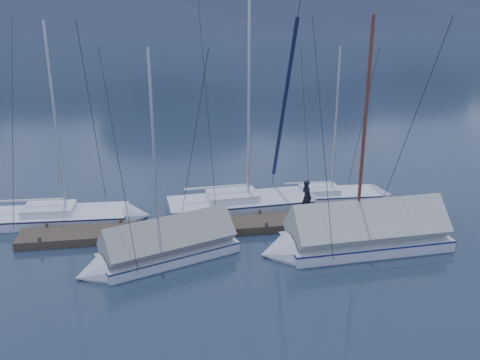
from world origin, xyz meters
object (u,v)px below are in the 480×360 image
(sailboat_open_right, at_px, (340,196))
(sailboat_covered_far, at_px, (156,251))
(sailboat_covered_near, at_px, (352,237))
(sailboat_open_mid, at_px, (259,203))
(person, at_px, (307,197))
(sailboat_open_left, at_px, (78,217))

(sailboat_open_right, height_order, sailboat_covered_far, sailboat_covered_far)
(sailboat_open_right, height_order, sailboat_covered_near, sailboat_covered_near)
(sailboat_open_mid, relative_size, sailboat_covered_far, 1.20)
(sailboat_open_right, relative_size, person, 5.30)
(person, bearing_deg, sailboat_open_left, 58.83)
(person, bearing_deg, sailboat_open_right, -68.01)
(sailboat_open_right, bearing_deg, sailboat_open_mid, -174.15)
(sailboat_open_left, distance_m, sailboat_open_right, 12.41)
(sailboat_covered_far, bearing_deg, sailboat_open_left, 127.80)
(sailboat_covered_near, height_order, person, sailboat_covered_near)
(sailboat_open_mid, xyz_separation_m, sailboat_covered_near, (2.70, -4.93, 0.30))
(sailboat_open_mid, distance_m, sailboat_open_right, 4.16)
(sailboat_open_left, relative_size, sailboat_open_right, 1.16)
(sailboat_open_mid, height_order, sailboat_open_right, sailboat_open_mid)
(sailboat_open_left, distance_m, person, 10.13)
(sailboat_open_left, xyz_separation_m, person, (9.96, -1.57, 0.94))
(sailboat_open_left, xyz_separation_m, sailboat_open_mid, (8.25, 0.36, 0.01))
(sailboat_open_left, relative_size, person, 6.15)
(sailboat_open_left, xyz_separation_m, sailboat_covered_near, (10.94, -4.57, 0.32))
(sailboat_open_right, distance_m, sailboat_covered_near, 5.55)
(sailboat_open_left, xyz_separation_m, sailboat_covered_far, (3.41, -4.39, 0.25))
(sailboat_covered_near, relative_size, person, 6.37)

